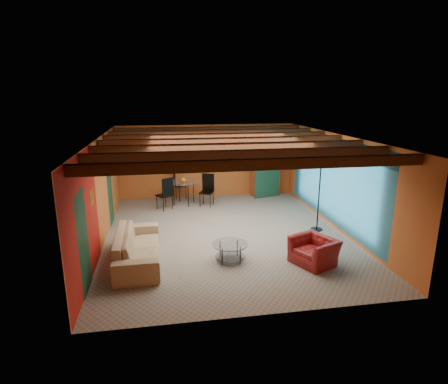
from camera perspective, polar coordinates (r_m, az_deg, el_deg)
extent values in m
cube|color=gray|center=(10.41, 0.19, -6.41)|extent=(6.50, 8.00, 0.01)
cube|color=silver|center=(9.76, 0.20, 8.53)|extent=(6.50, 8.00, 0.01)
cube|color=#B35C29|center=(13.87, -2.65, 4.80)|extent=(6.50, 0.02, 2.70)
cube|color=maroon|center=(9.98, -18.51, 0.01)|extent=(0.02, 8.00, 2.70)
cube|color=teal|center=(11.02, 17.10, 1.48)|extent=(0.02, 8.00, 2.70)
imported|color=tan|center=(8.86, -13.19, -8.23)|extent=(1.01, 2.51, 0.73)
imported|color=maroon|center=(8.80, 13.76, -8.83)|extent=(1.15, 1.21, 0.62)
cube|color=brown|center=(14.10, 6.44, 3.03)|extent=(1.13, 0.78, 1.80)
cube|color=black|center=(13.70, -6.40, 5.87)|extent=(1.05, 0.03, 0.65)
imported|color=#26661E|center=(13.92, 6.57, 7.54)|extent=(0.47, 0.43, 0.44)
imported|color=orange|center=(12.87, -6.34, 3.31)|extent=(0.22, 0.22, 0.18)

